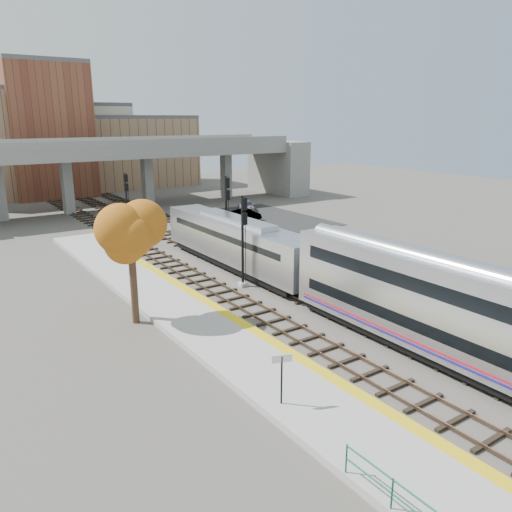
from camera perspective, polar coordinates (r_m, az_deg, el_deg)
ground at (r=32.39m, az=7.34°, el=-6.61°), size 160.00×160.00×0.00m
platform at (r=28.38m, az=-3.86°, el=-9.43°), size 4.50×60.00×0.35m
yellow_strip at (r=29.22m, az=-0.62°, el=-8.24°), size 0.70×60.00×0.01m
tracks at (r=42.41m, az=-2.91°, el=-1.02°), size 10.70×95.00×0.25m
overpass at (r=72.08m, az=-13.97°, el=10.03°), size 54.00×12.00×9.50m
buildings_far at (r=91.50m, az=-21.14°, el=11.83°), size 43.00×21.00×20.60m
parking_lot at (r=61.97m, az=-0.06°, el=4.24°), size 14.00×18.00×0.04m
locomotive at (r=41.20m, az=-2.28°, el=1.67°), size 3.02×19.05×4.10m
coach at (r=25.74m, az=25.72°, el=-7.35°), size 3.03×25.00×5.00m
signal_mast_near at (r=36.31m, az=-1.49°, el=1.49°), size 0.60×0.64×6.80m
signal_mast_mid at (r=46.00m, az=-3.38°, el=4.70°), size 0.60×0.64×7.09m
signal_mast_far at (r=57.52m, az=-14.53°, el=5.86°), size 0.60×0.64×6.30m
station_sign at (r=21.43m, az=2.96°, el=-12.75°), size 0.87×0.35×2.27m
tree at (r=30.07m, az=-14.20°, el=2.69°), size 3.60×3.60×7.68m
car_a at (r=57.93m, az=-3.16°, el=4.01°), size 1.68×3.45×1.13m
car_b at (r=61.65m, az=-1.17°, el=4.79°), size 2.85×4.06×1.27m
car_c at (r=67.44m, az=-1.12°, el=5.75°), size 3.78×4.95×1.34m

